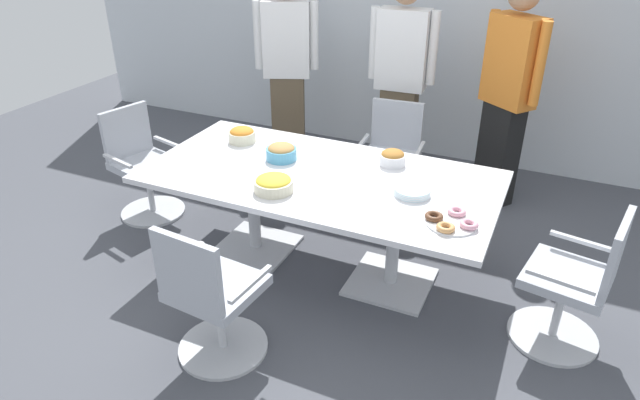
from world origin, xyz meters
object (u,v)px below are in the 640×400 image
person_standing_1 (401,78)px  snack_bowl_chips_orange (242,135)px  office_chair_0 (143,169)px  person_standing_0 (287,66)px  snack_bowl_chips_yellow (274,183)px  conference_table (320,191)px  snack_bowl_pretzels (393,157)px  office_chair_2 (575,288)px  donut_platter (451,221)px  office_chair_3 (391,163)px  plate_stack (412,191)px  snack_bowl_cookies (281,152)px  person_standing_2 (508,93)px  office_chair_1 (212,300)px

person_standing_1 → snack_bowl_chips_orange: bearing=56.7°
office_chair_0 → person_standing_0: (0.61, 1.48, 0.57)m
person_standing_0 → snack_bowl_chips_yellow: person_standing_0 is taller
conference_table → person_standing_0: 1.97m
snack_bowl_pretzels → person_standing_1: bearing=105.4°
office_chair_2 → donut_platter: size_ratio=2.90×
office_chair_0 → snack_bowl_pretzels: size_ratio=4.93×
person_standing_0 → donut_platter: bearing=114.4°
office_chair_3 → plate_stack: size_ratio=3.92×
snack_bowl_chips_yellow → snack_bowl_chips_orange: 0.87m
snack_bowl_chips_orange → donut_platter: (1.75, -0.56, -0.04)m
conference_table → person_standing_1: (0.04, 1.68, 0.35)m
snack_bowl_pretzels → snack_bowl_chips_yellow: bearing=-129.2°
plate_stack → snack_bowl_cookies: bearing=172.3°
person_standing_0 → snack_bowl_chips_orange: bearing=79.6°
person_standing_2 → plate_stack: bearing=115.1°
person_standing_1 → plate_stack: person_standing_1 is taller
snack_bowl_chips_orange → person_standing_0: bearing=102.5°
office_chair_2 → donut_platter: (-0.73, -0.16, 0.36)m
conference_table → office_chair_1: 1.13m
office_chair_2 → snack_bowl_chips_yellow: (-1.87, -0.22, 0.40)m
snack_bowl_chips_yellow → snack_bowl_cookies: 0.49m
person_standing_1 → snack_bowl_pretzels: 1.38m
office_chair_1 → person_standing_2: 2.97m
person_standing_2 → plate_stack: (-0.33, -1.60, -0.22)m
office_chair_3 → snack_bowl_cookies: bearing=57.8°
office_chair_3 → donut_platter: (0.80, -1.38, 0.36)m
person_standing_2 → snack_bowl_chips_yellow: bearing=95.5°
office_chair_0 → person_standing_0: size_ratio=0.49×
snack_bowl_chips_yellow → snack_bowl_pretzels: bearing=50.8°
office_chair_1 → snack_bowl_chips_yellow: (0.00, 0.76, 0.40)m
office_chair_0 → office_chair_1: (1.52, -1.22, 0.00)m
office_chair_2 → person_standing_0: bearing=68.8°
person_standing_2 → donut_platter: bearing=126.0°
office_chair_2 → person_standing_1: 2.51m
person_standing_1 → snack_bowl_chips_orange: 1.63m
snack_bowl_cookies → snack_bowl_chips_orange: size_ratio=1.06×
conference_table → snack_bowl_chips_orange: snack_bowl_chips_orange is taller
office_chair_3 → donut_platter: size_ratio=2.90×
office_chair_2 → snack_bowl_chips_orange: 2.54m
person_standing_0 → office_chair_1: bearing=85.6°
office_chair_0 → office_chair_3: (1.86, 0.98, 0.00)m
office_chair_2 → snack_bowl_chips_orange: bearing=91.5°
person_standing_0 → plate_stack: (1.74, -1.63, -0.20)m
person_standing_0 → office_chair_3: bearing=135.0°
office_chair_0 → office_chair_2: size_ratio=1.00×
office_chair_1 → office_chair_3: (0.34, 2.20, 0.00)m
office_chair_3 → donut_platter: office_chair_3 is taller
office_chair_3 → snack_bowl_pretzels: bearing=103.1°
office_chair_3 → conference_table: bearing=77.1°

